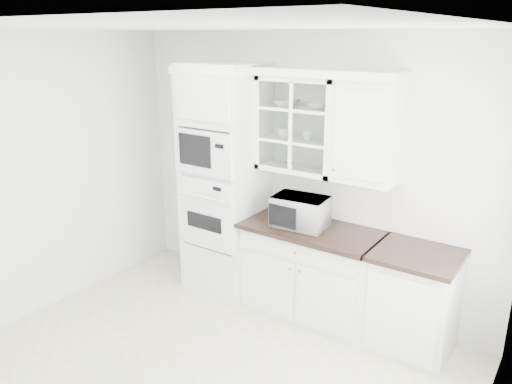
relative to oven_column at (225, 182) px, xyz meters
The scene contains 13 objects.
ground 2.00m from the oven_column, 62.12° to the right, with size 4.00×3.50×0.01m, color beige.
room_shell 1.37m from the oven_column, 52.79° to the right, with size 4.00×3.50×2.70m.
oven_column is the anchor object (origin of this frame).
base_cabinet_run 1.27m from the oven_column, ahead, with size 1.32×0.67×0.92m.
extra_base_cabinet 2.16m from the oven_column, ahead, with size 0.72×0.67×0.92m.
upper_cabinet_glass 1.03m from the oven_column, 12.10° to the left, with size 0.80×0.33×0.90m.
upper_cabinet_solid 1.60m from the oven_column, ahead, with size 0.55×0.33×0.90m, color white.
crown_molding 1.33m from the oven_column, 11.90° to the left, with size 2.14×0.38×0.07m, color white.
countertop_microwave 0.93m from the oven_column, ahead, with size 0.50×0.42×0.29m, color white.
bowl_a 1.06m from the oven_column, 15.66° to the left, with size 0.24×0.24×0.06m, color white.
bowl_b 1.28m from the oven_column, 11.00° to the left, with size 0.18×0.18×0.06m, color white.
cup_a 0.85m from the oven_column, 13.35° to the left, with size 0.12×0.12×0.09m, color white.
cup_b 1.05m from the oven_column, ahead, with size 0.10×0.10×0.09m, color white.
Camera 1 is at (2.34, -2.48, 2.66)m, focal length 35.00 mm.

